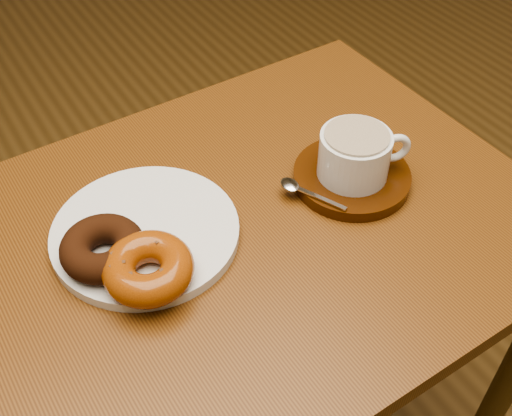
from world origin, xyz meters
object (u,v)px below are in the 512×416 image
cafe_table (244,282)px  saucer (352,177)px  donut_plate (145,232)px  coffee_cup (356,154)px

cafe_table → saucer: bearing=-4.0°
cafe_table → donut_plate: 0.18m
cafe_table → coffee_cup: 0.24m
cafe_table → saucer: 0.21m
donut_plate → cafe_table: bearing=-22.4°
cafe_table → donut_plate: (-0.11, 0.05, 0.12)m
saucer → cafe_table: bearing=177.4°
cafe_table → donut_plate: size_ratio=3.37×
donut_plate → coffee_cup: (0.28, -0.06, 0.04)m
cafe_table → saucer: (0.17, -0.01, 0.13)m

